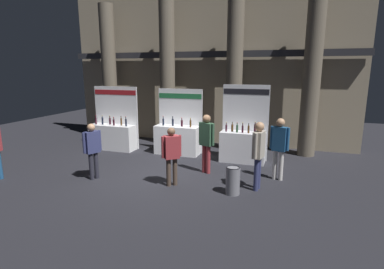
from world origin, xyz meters
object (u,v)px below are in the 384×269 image
object	(u,v)px
visitor_3	(171,152)
visitor_4	(92,147)
trash_bin	(233,180)
visitor_2	(279,144)
visitor_0	(258,150)
exhibitor_booth_1	(178,137)
exhibitor_booth_0	(113,134)
visitor_5	(206,139)
exhibitor_booth_2	(243,143)

from	to	relation	value
visitor_3	visitor_4	world-z (taller)	visitor_4
trash_bin	visitor_2	world-z (taller)	visitor_2
visitor_4	visitor_0	bearing A→B (deg)	124.97
trash_bin	exhibitor_booth_1	bearing A→B (deg)	131.41
exhibitor_booth_0	exhibitor_booth_1	xyz separation A→B (m)	(2.62, 0.18, 0.02)
exhibitor_booth_0	trash_bin	size ratio (longest dim) A/B	3.39
visitor_5	exhibitor_booth_2	bearing A→B (deg)	-98.80
exhibitor_booth_0	visitor_4	world-z (taller)	exhibitor_booth_0
visitor_5	trash_bin	bearing A→B (deg)	149.88
exhibitor_booth_1	trash_bin	distance (m)	4.03
trash_bin	visitor_5	distance (m)	1.84
exhibitor_booth_1	trash_bin	bearing A→B (deg)	-48.59
exhibitor_booth_0	visitor_2	world-z (taller)	exhibitor_booth_0
exhibitor_booth_2	exhibitor_booth_1	bearing A→B (deg)	175.40
exhibitor_booth_2	visitor_4	distance (m)	4.81
exhibitor_booth_0	exhibitor_booth_2	size ratio (longest dim) A/B	0.94
visitor_0	visitor_5	xyz separation A→B (m)	(-1.61, 0.83, -0.01)
trash_bin	visitor_3	bearing A→B (deg)	178.80
trash_bin	visitor_2	size ratio (longest dim) A/B	0.40
exhibitor_booth_2	visitor_4	bearing A→B (deg)	-140.99
visitor_0	visitor_3	size ratio (longest dim) A/B	1.12
exhibitor_booth_1	visitor_4	distance (m)	3.49
exhibitor_booth_2	visitor_3	size ratio (longest dim) A/B	1.61
visitor_3	visitor_0	bearing A→B (deg)	151.50
exhibitor_booth_2	visitor_3	world-z (taller)	exhibitor_booth_2
visitor_0	visitor_5	size ratio (longest dim) A/B	1.01
visitor_2	visitor_4	xyz separation A→B (m)	(-4.96, -1.62, -0.11)
exhibitor_booth_0	visitor_2	distance (m)	6.46
visitor_5	visitor_4	bearing A→B (deg)	48.53
exhibitor_booth_2	trash_bin	world-z (taller)	exhibitor_booth_2
visitor_2	visitor_4	size ratio (longest dim) A/B	1.10
exhibitor_booth_2	visitor_3	xyz separation A→B (m)	(-1.44, -2.78, 0.31)
visitor_4	visitor_5	size ratio (longest dim) A/B	0.90
trash_bin	visitor_0	bearing A→B (deg)	42.04
visitor_2	visitor_3	xyz separation A→B (m)	(-2.67, -1.38, -0.10)
exhibitor_booth_1	visitor_2	xyz separation A→B (m)	(3.66, -1.60, 0.43)
exhibitor_booth_1	visitor_3	distance (m)	3.16
exhibitor_booth_0	visitor_3	size ratio (longest dim) A/B	1.52
visitor_2	visitor_3	size ratio (longest dim) A/B	1.11
exhibitor_booth_0	visitor_5	xyz separation A→B (m)	(4.21, -1.52, 0.46)
visitor_4	visitor_5	bearing A→B (deg)	144.04
exhibitor_booth_2	visitor_0	distance (m)	2.49
trash_bin	exhibitor_booth_0	bearing A→B (deg)	151.74
exhibitor_booth_2	visitor_5	world-z (taller)	exhibitor_booth_2
exhibitor_booth_2	visitor_5	distance (m)	1.78
exhibitor_booth_1	visitor_0	size ratio (longest dim) A/B	1.32
exhibitor_booth_1	exhibitor_booth_2	world-z (taller)	exhibitor_booth_2
exhibitor_booth_0	visitor_5	world-z (taller)	exhibitor_booth_0
visitor_3	visitor_5	size ratio (longest dim) A/B	0.90
visitor_2	visitor_3	distance (m)	3.00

